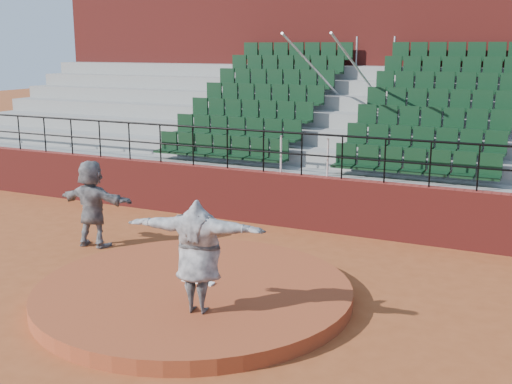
# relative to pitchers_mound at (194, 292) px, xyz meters

# --- Properties ---
(ground) EXTENTS (90.00, 90.00, 0.00)m
(ground) POSITION_rel_pitchers_mound_xyz_m (0.00, 0.00, -0.12)
(ground) COLOR #964721
(ground) RESTS_ON ground
(pitchers_mound) EXTENTS (5.50, 5.50, 0.25)m
(pitchers_mound) POSITION_rel_pitchers_mound_xyz_m (0.00, 0.00, 0.00)
(pitchers_mound) COLOR #984022
(pitchers_mound) RESTS_ON ground
(pitching_rubber) EXTENTS (0.60, 0.15, 0.03)m
(pitching_rubber) POSITION_rel_pitchers_mound_xyz_m (0.00, 0.15, 0.14)
(pitching_rubber) COLOR white
(pitching_rubber) RESTS_ON pitchers_mound
(boundary_wall) EXTENTS (24.00, 0.30, 1.30)m
(boundary_wall) POSITION_rel_pitchers_mound_xyz_m (0.00, 5.00, 0.53)
(boundary_wall) COLOR maroon
(boundary_wall) RESTS_ON ground
(wall_railing) EXTENTS (24.04, 0.05, 1.03)m
(wall_railing) POSITION_rel_pitchers_mound_xyz_m (0.00, 5.00, 1.90)
(wall_railing) COLOR black
(wall_railing) RESTS_ON boundary_wall
(seating_deck) EXTENTS (24.00, 5.97, 4.63)m
(seating_deck) POSITION_rel_pitchers_mound_xyz_m (0.00, 8.64, 1.33)
(seating_deck) COLOR gray
(seating_deck) RESTS_ON ground
(press_box_facade) EXTENTS (24.00, 3.00, 7.10)m
(press_box_facade) POSITION_rel_pitchers_mound_xyz_m (0.00, 12.60, 3.43)
(press_box_facade) COLOR maroon
(press_box_facade) RESTS_ON ground
(pitcher) EXTENTS (2.28, 0.98, 1.80)m
(pitcher) POSITION_rel_pitchers_mound_xyz_m (0.64, -0.90, 1.02)
(pitcher) COLOR black
(pitcher) RESTS_ON pitchers_mound
(fielder) EXTENTS (1.81, 0.68, 1.92)m
(fielder) POSITION_rel_pitchers_mound_xyz_m (-3.56, 1.66, 0.84)
(fielder) COLOR black
(fielder) RESTS_ON ground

